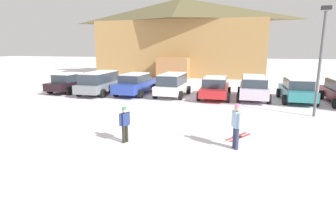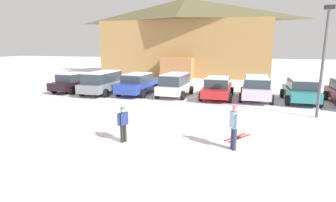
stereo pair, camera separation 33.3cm
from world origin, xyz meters
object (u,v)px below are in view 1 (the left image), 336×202
(ski_lodge, at_px, (181,37))
(parked_grey_wagon, at_px, (100,82))
(skier_teen_in_navy_coat, at_px, (125,123))
(parked_white_suv, at_px, (172,84))
(parked_black_sedan, at_px, (70,82))
(parked_teal_hatchback, at_px, (297,90))
(parked_blue_hatchback, at_px, (136,84))
(pair_of_skis, at_px, (238,137))
(parked_silver_wagon, at_px, (253,87))
(lamp_post, at_px, (321,56))
(parked_red_sedan, at_px, (215,87))
(skier_adult_in_blue_parka, at_px, (237,124))

(ski_lodge, bearing_deg, parked_grey_wagon, -102.46)
(skier_teen_in_navy_coat, bearing_deg, parked_grey_wagon, 122.88)
(parked_white_suv, bearing_deg, ski_lodge, 98.84)
(ski_lodge, bearing_deg, skier_teen_in_navy_coat, -83.79)
(parked_black_sedan, bearing_deg, ski_lodge, 67.42)
(parked_teal_hatchback, bearing_deg, skier_teen_in_navy_coat, -129.42)
(parked_black_sedan, relative_size, parked_white_suv, 1.07)
(parked_blue_hatchback, bearing_deg, pair_of_skis, -47.58)
(parked_white_suv, bearing_deg, parked_blue_hatchback, 177.90)
(pair_of_skis, bearing_deg, parked_silver_wagon, 82.47)
(parked_teal_hatchback, relative_size, lamp_post, 0.75)
(ski_lodge, distance_m, parked_grey_wagon, 16.33)
(lamp_post, bearing_deg, parked_white_suv, 156.02)
(parked_grey_wagon, relative_size, pair_of_skis, 3.53)
(parked_grey_wagon, relative_size, parked_red_sedan, 1.05)
(parked_white_suv, height_order, skier_adult_in_blue_parka, parked_white_suv)
(parked_grey_wagon, xyz_separation_m, pair_of_skis, (10.44, -7.85, -0.91))
(parked_grey_wagon, bearing_deg, parked_white_suv, 3.96)
(parked_teal_hatchback, bearing_deg, parked_red_sedan, -179.01)
(parked_red_sedan, xyz_separation_m, lamp_post, (5.53, -3.88, 2.38))
(parked_blue_hatchback, bearing_deg, skier_teen_in_navy_coat, -71.59)
(skier_adult_in_blue_parka, distance_m, lamp_post, 7.35)
(parked_black_sedan, xyz_separation_m, parked_teal_hatchback, (17.26, 0.21, 0.02))
(parked_grey_wagon, height_order, parked_silver_wagon, parked_grey_wagon)
(parked_blue_hatchback, distance_m, parked_silver_wagon, 8.76)
(parked_grey_wagon, distance_m, skier_adult_in_blue_parka, 13.77)
(parked_grey_wagon, xyz_separation_m, parked_silver_wagon, (11.57, 0.66, -0.05))
(parked_teal_hatchback, distance_m, skier_adult_in_blue_parka, 10.46)
(parked_black_sedan, distance_m, parked_teal_hatchback, 17.26)
(parked_black_sedan, distance_m, parked_grey_wagon, 2.91)
(parked_silver_wagon, bearing_deg, skier_adult_in_blue_parka, -97.30)
(ski_lodge, relative_size, skier_adult_in_blue_parka, 12.65)
(parked_grey_wagon, height_order, skier_adult_in_blue_parka, parked_grey_wagon)
(parked_black_sedan, relative_size, skier_teen_in_navy_coat, 3.12)
(parked_white_suv, xyz_separation_m, skier_teen_in_navy_coat, (0.37, -9.89, -0.12))
(parked_blue_hatchback, bearing_deg, ski_lodge, 87.67)
(parked_black_sedan, distance_m, parked_red_sedan, 11.80)
(ski_lodge, height_order, parked_white_suv, ski_lodge)
(skier_adult_in_blue_parka, xyz_separation_m, pair_of_skis, (0.13, 1.28, -0.92))
(parked_teal_hatchback, relative_size, skier_adult_in_blue_parka, 2.55)
(parked_red_sedan, distance_m, lamp_post, 7.16)
(pair_of_skis, xyz_separation_m, lamp_post, (3.99, 4.39, 3.15))
(parked_red_sedan, height_order, pair_of_skis, parked_red_sedan)
(parked_black_sedan, distance_m, lamp_post, 17.89)
(parked_blue_hatchback, distance_m, skier_adult_in_blue_parka, 12.21)
(parked_black_sedan, distance_m, parked_blue_hatchback, 5.71)
(parked_white_suv, relative_size, parked_red_sedan, 0.91)
(parked_blue_hatchback, xyz_separation_m, parked_red_sedan, (6.09, -0.08, -0.05))
(parked_teal_hatchback, bearing_deg, parked_silver_wagon, 177.04)
(parked_blue_hatchback, relative_size, skier_adult_in_blue_parka, 2.91)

